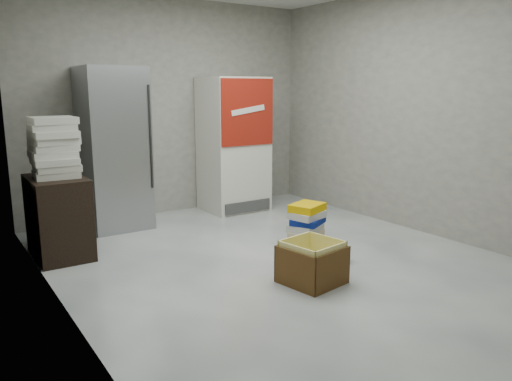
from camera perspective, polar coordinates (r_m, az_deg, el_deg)
The scene contains 10 objects.
ground at distance 4.89m, azimuth 2.95°, elevation -8.16°, with size 5.00×5.00×0.00m, color silver.
room_shell at distance 4.61m, azimuth 3.19°, elevation 13.39°, with size 4.04×5.04×2.82m.
steel_fridge at distance 6.15m, azimuth -15.92°, elevation 4.59°, with size 0.70×0.72×1.90m.
coke_cooler at distance 6.83m, azimuth -2.57°, elevation 5.30°, with size 0.80×0.73×1.80m.
wood_shelf at distance 5.34m, azimuth -21.65°, elevation -2.81°, with size 0.50×0.80×0.80m, color black.
supply_box_stack at distance 5.22m, azimuth -22.09°, elevation 4.59°, with size 0.43×0.44×0.58m.
phonebook_stack_main at distance 5.40m, azimuth 5.83°, elevation -3.82°, with size 0.46×0.43×0.44m.
phonebook_stack_side at distance 4.91m, azimuth 8.06°, elevation -7.22°, with size 0.39×0.35×0.16m.
cardboard_box at distance 4.37m, azimuth 6.41°, elevation -8.52°, with size 0.53×0.53×0.37m.
bucket_lid at distance 4.56m, azimuth 7.78°, elevation -9.30°, with size 0.27×0.27×0.07m, color gold.
Camera 1 is at (-2.76, -3.69, 1.65)m, focal length 35.00 mm.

